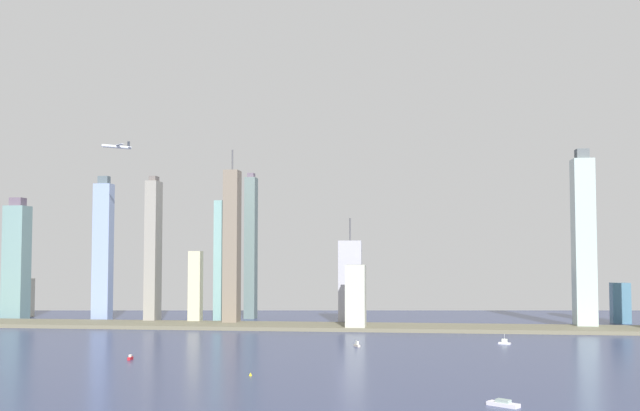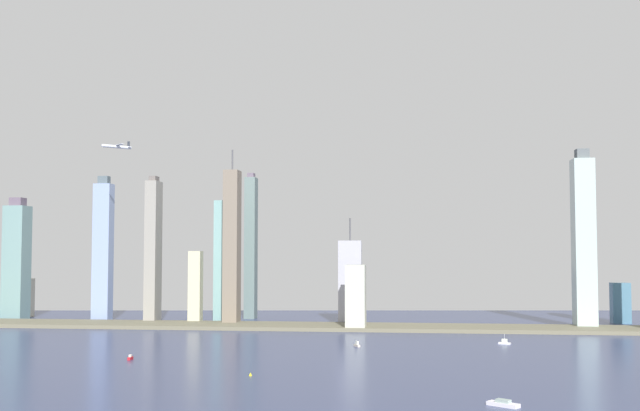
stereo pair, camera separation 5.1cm
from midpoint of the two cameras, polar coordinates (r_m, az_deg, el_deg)
waterfront_pier at (r=782.68m, az=-3.81°, el=-8.84°), size 954.97×64.10×3.60m
skyscraper_0 at (r=890.82m, az=-5.11°, el=-3.05°), size 12.22×18.65×165.97m
skyscraper_1 at (r=808.95m, az=2.24°, el=-5.69°), size 23.92×14.63×110.86m
skyscraper_2 at (r=809.48m, az=-6.50°, el=-3.08°), size 15.18×20.87×182.28m
skyscraper_3 at (r=847.24m, az=-12.18°, el=-3.29°), size 12.38×22.71×156.68m
skyscraper_4 at (r=754.59m, az=2.65°, el=-6.78°), size 18.86×27.66×63.11m
skyscraper_5 at (r=808.55m, az=18.83°, el=-2.54°), size 19.93×23.93×177.53m
skyscraper_6 at (r=887.81m, az=21.23°, el=-6.70°), size 18.75×15.20×42.86m
skyscraper_7 at (r=830.24m, az=-9.15°, el=-5.97°), size 12.87×13.20×76.45m
skyscraper_8 at (r=936.84m, az=-21.43°, el=-3.82°), size 23.56×23.75×136.59m
skyscraper_9 at (r=849.82m, az=-6.92°, el=-4.08°), size 22.63×22.74×144.20m
skyscraper_11 at (r=973.11m, az=-20.94°, el=-6.35°), size 18.70×15.31×44.51m
skyscraper_12 at (r=881.50m, az=-15.68°, el=-3.23°), size 18.79×15.57×158.78m
boat_1 at (r=569.51m, az=-13.78°, el=-10.83°), size 2.45×6.83×3.64m
boat_2 at (r=402.14m, az=13.34°, el=-14.01°), size 16.10×13.96×3.46m
boat_3 at (r=662.15m, az=13.43°, el=-9.76°), size 10.30×7.02×8.47m
boat_4 at (r=628.91m, az=2.73°, el=-10.19°), size 5.71×7.84×4.42m
channel_buoy_0 at (r=486.29m, az=-5.14°, el=-12.25°), size 1.92×1.92×2.01m
airplane at (r=812.14m, az=-14.75°, el=4.22°), size 25.88×25.27×8.10m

